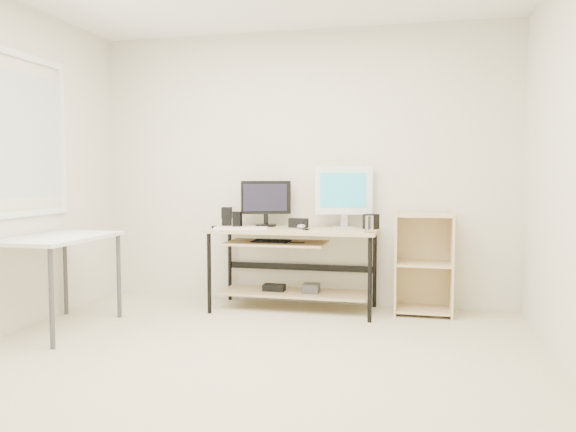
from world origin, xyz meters
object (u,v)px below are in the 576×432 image
(audio_controller, at_px, (237,220))
(desk, at_px, (291,251))
(black_monitor, at_px, (266,200))
(white_imac, at_px, (344,192))
(shelf_unit, at_px, (424,263))
(side_table, at_px, (58,246))

(audio_controller, bearing_deg, desk, 18.52)
(desk, height_order, black_monitor, black_monitor)
(white_imac, bearing_deg, desk, -168.20)
(shelf_unit, bearing_deg, white_imac, 176.56)
(side_table, distance_m, shelf_unit, 3.09)
(black_monitor, bearing_deg, shelf_unit, -20.60)
(white_imac, bearing_deg, audio_controller, -174.72)
(side_table, xyz_separation_m, white_imac, (2.10, 1.26, 0.41))
(shelf_unit, xyz_separation_m, white_imac, (-0.73, 0.04, 0.63))
(black_monitor, bearing_deg, desk, -49.84)
(black_monitor, relative_size, white_imac, 0.80)
(audio_controller, bearing_deg, shelf_unit, 15.97)
(black_monitor, distance_m, white_imac, 0.74)
(desk, xyz_separation_m, shelf_unit, (1.18, 0.16, -0.09))
(shelf_unit, height_order, black_monitor, black_monitor)
(shelf_unit, distance_m, audio_controller, 1.72)
(desk, bearing_deg, black_monitor, 150.95)
(black_monitor, bearing_deg, audio_controller, -149.17)
(side_table, height_order, white_imac, white_imac)
(shelf_unit, distance_m, black_monitor, 1.55)
(shelf_unit, bearing_deg, audio_controller, -171.17)
(shelf_unit, height_order, audio_controller, audio_controller)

